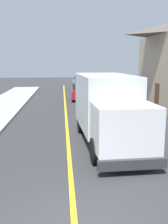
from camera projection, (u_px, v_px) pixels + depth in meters
The scene contains 7 objects.
centre_line_yellow at pixel (67, 126), 15.67m from camera, with size 0.16×56.00×0.01m, color gold.
box_truck at pixel (108, 106), 12.29m from camera, with size 2.76×7.29×3.20m.
parked_car_near at pixel (93, 102), 20.02m from camera, with size 1.84×4.42×1.67m.
parked_car_mid at pixel (80, 92), 26.74m from camera, with size 1.94×4.46×1.67m.
parked_car_far at pixel (81, 86), 33.59m from camera, with size 1.91×4.44×1.67m.
parked_car_furthest at pixel (80, 82), 39.52m from camera, with size 1.92×4.45×1.67m.
stop_sign at pixel (132, 92), 17.42m from camera, with size 0.80×0.10×2.65m.
Camera 1 is at (-0.24, -5.25, 3.83)m, focal length 41.85 mm.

